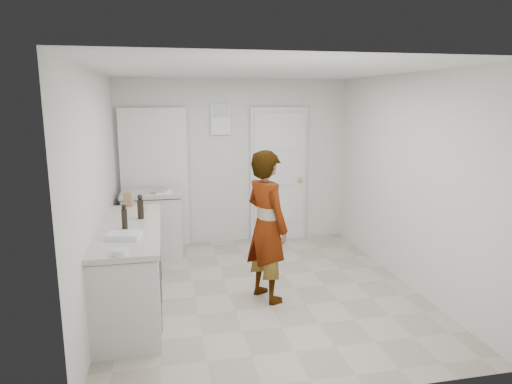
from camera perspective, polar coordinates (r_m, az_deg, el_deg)
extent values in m
plane|color=gray|center=(5.46, 0.74, -12.24)|extent=(4.00, 4.00, 0.00)
plane|color=beige|center=(7.02, -2.77, 3.75)|extent=(3.50, 0.00, 3.50)
plane|color=beige|center=(3.22, 8.56, -5.79)|extent=(3.50, 0.00, 3.50)
plane|color=beige|center=(5.01, -19.16, -0.04)|extent=(0.00, 4.00, 4.00)
plane|color=beige|center=(5.72, 18.16, 1.39)|extent=(0.00, 4.00, 4.00)
plane|color=silver|center=(5.00, 0.81, 14.97)|extent=(4.00, 4.00, 0.00)
cube|color=silver|center=(7.14, 2.90, 1.84)|extent=(0.80, 0.05, 2.00)
cube|color=silver|center=(7.16, 2.84, 2.12)|extent=(0.90, 0.04, 2.10)
sphere|color=gold|center=(7.19, 5.54, 1.47)|extent=(0.07, 0.07, 0.07)
cube|color=white|center=(6.91, -4.44, 9.02)|extent=(0.30, 0.02, 0.45)
cube|color=black|center=(6.95, -12.54, 1.48)|extent=(0.90, 0.05, 2.04)
cube|color=silver|center=(6.92, -12.54, 1.52)|extent=(0.98, 0.02, 2.10)
cube|color=silver|center=(5.01, -15.37, -9.58)|extent=(0.60, 1.90, 0.86)
cube|color=black|center=(5.16, -15.14, -13.63)|extent=(0.56, 1.86, 0.08)
cube|color=beige|center=(4.87, -15.67, -4.41)|extent=(0.64, 1.96, 0.05)
cube|color=silver|center=(6.67, -12.78, -4.15)|extent=(0.80, 0.55, 0.86)
cube|color=black|center=(6.78, -12.63, -7.33)|extent=(0.75, 0.54, 0.08)
cube|color=beige|center=(6.56, -12.96, -0.20)|extent=(0.84, 0.61, 0.05)
imported|color=silver|center=(5.00, 1.34, -4.29)|extent=(0.62, 0.72, 1.68)
cube|color=#8D6646|center=(5.71, -15.66, -0.89)|extent=(0.12, 0.09, 0.18)
cylinder|color=tan|center=(5.39, -13.85, -2.09)|extent=(0.05, 0.05, 0.07)
cylinder|color=black|center=(5.09, -14.24, -2.10)|extent=(0.07, 0.07, 0.21)
sphere|color=black|center=(5.06, -14.31, -0.61)|extent=(0.06, 0.06, 0.06)
cylinder|color=black|center=(4.74, -16.12, -3.23)|extent=(0.06, 0.06, 0.21)
sphere|color=black|center=(4.71, -16.21, -1.73)|extent=(0.05, 0.05, 0.05)
cube|color=silver|center=(4.45, -16.15, -5.25)|extent=(0.34, 0.28, 0.05)
cube|color=white|center=(4.45, -16.14, -5.33)|extent=(0.30, 0.24, 0.04)
cylinder|color=silver|center=(3.99, -16.54, -7.21)|extent=(0.13, 0.13, 0.05)
sphere|color=white|center=(3.99, -16.84, -7.26)|extent=(0.04, 0.04, 0.04)
sphere|color=white|center=(4.00, -16.24, -7.16)|extent=(0.04, 0.04, 0.04)
cube|color=white|center=(6.49, -11.45, 0.01)|extent=(0.24, 0.30, 0.01)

